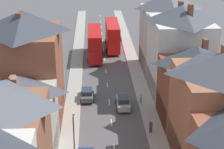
# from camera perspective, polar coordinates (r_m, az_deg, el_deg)

# --- Properties ---
(pavement_left) EXTENTS (2.20, 104.00, 0.14)m
(pavement_left) POSITION_cam_1_polar(r_m,az_deg,el_deg) (60.13, -5.64, -0.89)
(pavement_left) COLOR #A8A399
(pavement_left) RESTS_ON ground
(pavement_right) EXTENTS (2.20, 104.00, 0.14)m
(pavement_right) POSITION_cam_1_polar(r_m,az_deg,el_deg) (60.49, 4.05, -0.69)
(pavement_right) COLOR #A8A399
(pavement_right) RESTS_ON ground
(centre_line_dashes) EXTENTS (0.14, 97.80, 0.01)m
(centre_line_dashes) POSITION_cam_1_polar(r_m,az_deg,el_deg) (58.28, -0.70, -1.61)
(centre_line_dashes) COLOR silver
(centre_line_dashes) RESTS_ON ground
(terrace_row_right) EXTENTS (8.00, 59.95, 13.57)m
(terrace_row_right) POSITION_cam_1_polar(r_m,az_deg,el_deg) (42.02, 14.32, -3.33)
(terrace_row_right) COLOR beige
(terrace_row_right) RESTS_ON ground
(double_decker_bus_lead) EXTENTS (2.74, 10.80, 5.30)m
(double_decker_bus_lead) POSITION_cam_1_polar(r_m,az_deg,el_deg) (69.72, -2.66, 4.81)
(double_decker_bus_lead) COLOR red
(double_decker_bus_lead) RESTS_ON ground
(double_decker_bus_mid_street) EXTENTS (2.74, 10.80, 5.30)m
(double_decker_bus_mid_street) POSITION_cam_1_polar(r_m,az_deg,el_deg) (74.94, 0.06, 6.04)
(double_decker_bus_mid_street) COLOR red
(double_decker_bus_mid_street) RESTS_ON ground
(car_near_blue) EXTENTS (1.90, 3.89, 1.68)m
(car_near_blue) POSITION_cam_1_polar(r_m,az_deg,el_deg) (81.63, 0.74, 5.92)
(car_near_blue) COLOR #4C515B
(car_near_blue) RESTS_ON ground
(car_parked_left_a) EXTENTS (1.90, 4.12, 1.60)m
(car_parked_left_a) POSITION_cam_1_polar(r_m,az_deg,el_deg) (53.41, -3.81, -2.98)
(car_parked_left_a) COLOR #4C515B
(car_parked_left_a) RESTS_ON ground
(car_parked_left_b) EXTENTS (1.90, 4.10, 1.67)m
(car_parked_left_b) POSITION_cam_1_polar(r_m,az_deg,el_deg) (50.84, 1.70, -4.24)
(car_parked_left_b) COLOR #B7BABF
(car_parked_left_b) RESTS_ON ground
(pedestrian_far_left) EXTENTS (0.36, 0.22, 1.61)m
(pedestrian_far_left) POSITION_cam_1_polar(r_m,az_deg,el_deg) (44.97, 5.94, -7.78)
(pedestrian_far_left) COLOR #23232D
(pedestrian_far_left) RESTS_ON pavement_right
(pedestrian_far_right) EXTENTS (0.36, 0.22, 1.61)m
(pedestrian_far_right) POSITION_cam_1_polar(r_m,az_deg,el_deg) (52.04, 4.42, -3.42)
(pedestrian_far_right) COLOR gray
(pedestrian_far_right) RESTS_ON pavement_right
(street_lamp) EXTENTS (0.20, 1.12, 5.50)m
(street_lamp) POSITION_cam_1_polar(r_m,az_deg,el_deg) (38.66, -5.82, -9.31)
(street_lamp) COLOR black
(street_lamp) RESTS_ON ground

